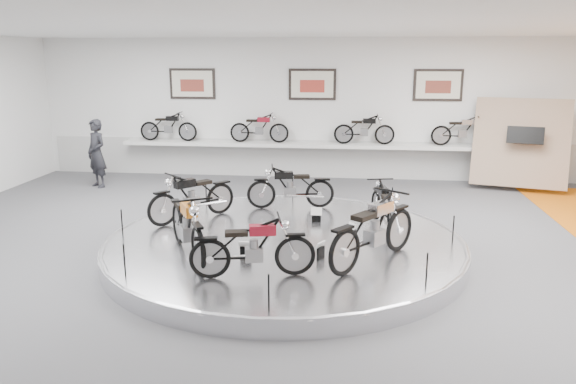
# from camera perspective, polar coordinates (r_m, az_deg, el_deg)

# --- Properties ---
(floor) EXTENTS (16.00, 16.00, 0.00)m
(floor) POSITION_cam_1_polar(r_m,az_deg,el_deg) (9.92, -0.55, -6.92)
(floor) COLOR #4D4D4F
(floor) RESTS_ON ground
(ceiling) EXTENTS (16.00, 16.00, 0.00)m
(ceiling) POSITION_cam_1_polar(r_m,az_deg,el_deg) (9.30, -0.61, 16.82)
(ceiling) COLOR white
(ceiling) RESTS_ON wall_back
(wall_back) EXTENTS (16.00, 0.00, 16.00)m
(wall_back) POSITION_cam_1_polar(r_m,az_deg,el_deg) (16.33, 2.47, 8.42)
(wall_back) COLOR white
(wall_back) RESTS_ON floor
(wall_front) EXTENTS (16.00, 0.00, 16.00)m
(wall_front) POSITION_cam_1_polar(r_m,az_deg,el_deg) (2.91, -18.67, -17.93)
(wall_front) COLOR white
(wall_front) RESTS_ON floor
(dado_band) EXTENTS (15.68, 0.04, 1.10)m
(dado_band) POSITION_cam_1_polar(r_m,az_deg,el_deg) (16.50, 2.41, 3.39)
(dado_band) COLOR #BCBCBA
(dado_band) RESTS_ON floor
(display_platform) EXTENTS (6.40, 6.40, 0.30)m
(display_platform) POSITION_cam_1_polar(r_m,az_deg,el_deg) (10.15, -0.35, -5.54)
(display_platform) COLOR silver
(display_platform) RESTS_ON floor
(platform_rim) EXTENTS (6.40, 6.40, 0.10)m
(platform_rim) POSITION_cam_1_polar(r_m,az_deg,el_deg) (10.11, -0.35, -4.89)
(platform_rim) COLOR #B2B2BA
(platform_rim) RESTS_ON display_platform
(shelf) EXTENTS (11.00, 0.55, 0.10)m
(shelf) POSITION_cam_1_polar(r_m,az_deg,el_deg) (16.15, 2.35, 4.79)
(shelf) COLOR silver
(shelf) RESTS_ON wall_back
(poster_left) EXTENTS (1.35, 0.06, 0.88)m
(poster_left) POSITION_cam_1_polar(r_m,az_deg,el_deg) (16.85, -9.69, 10.79)
(poster_left) COLOR silver
(poster_left) RESTS_ON wall_back
(poster_center) EXTENTS (1.35, 0.06, 0.88)m
(poster_center) POSITION_cam_1_polar(r_m,az_deg,el_deg) (16.24, 2.48, 10.87)
(poster_center) COLOR silver
(poster_center) RESTS_ON wall_back
(poster_right) EXTENTS (1.35, 0.06, 0.88)m
(poster_right) POSITION_cam_1_polar(r_m,az_deg,el_deg) (16.37, 15.01, 10.45)
(poster_right) COLOR silver
(poster_right) RESTS_ON wall_back
(display_panel) EXTENTS (2.56, 1.52, 2.30)m
(display_panel) POSITION_cam_1_polar(r_m,az_deg,el_deg) (16.11, 22.55, 4.63)
(display_panel) COLOR #92785F
(display_panel) RESTS_ON floor
(shelf_bike_a) EXTENTS (1.22, 0.43, 0.73)m
(shelf_bike_a) POSITION_cam_1_polar(r_m,az_deg,el_deg) (16.92, -12.06, 6.33)
(shelf_bike_a) COLOR black
(shelf_bike_a) RESTS_ON shelf
(shelf_bike_b) EXTENTS (1.22, 0.43, 0.73)m
(shelf_bike_b) POSITION_cam_1_polar(r_m,az_deg,el_deg) (16.27, -2.94, 6.33)
(shelf_bike_b) COLOR maroon
(shelf_bike_b) RESTS_ON shelf
(shelf_bike_c) EXTENTS (1.22, 0.43, 0.73)m
(shelf_bike_c) POSITION_cam_1_polar(r_m,az_deg,el_deg) (16.06, 7.74, 6.12)
(shelf_bike_c) COLOR black
(shelf_bike_c) RESTS_ON shelf
(shelf_bike_d) EXTENTS (1.22, 0.43, 0.73)m
(shelf_bike_d) POSITION_cam_1_polar(r_m,az_deg,el_deg) (16.34, 17.30, 5.76)
(shelf_bike_d) COLOR silver
(shelf_bike_d) RESTS_ON shelf
(bike_a) EXTENTS (0.84, 1.59, 0.89)m
(bike_a) POSITION_cam_1_polar(r_m,az_deg,el_deg) (10.72, 9.75, -1.36)
(bike_a) COLOR black
(bike_a) RESTS_ON display_platform
(bike_b) EXTENTS (1.65, 0.81, 0.93)m
(bike_b) POSITION_cam_1_polar(r_m,az_deg,el_deg) (11.98, 0.27, 0.52)
(bike_b) COLOR black
(bike_b) RESTS_ON display_platform
(bike_c) EXTENTS (1.56, 1.64, 0.98)m
(bike_c) POSITION_cam_1_polar(r_m,az_deg,el_deg) (11.26, -9.71, -0.39)
(bike_c) COLOR black
(bike_c) RESTS_ON display_platform
(bike_d) EXTENTS (1.46, 1.93, 1.08)m
(bike_d) POSITION_cam_1_polar(r_m,az_deg,el_deg) (9.19, -10.21, -3.29)
(bike_d) COLOR #C26717
(bike_d) RESTS_ON display_platform
(bike_e) EXTENTS (1.66, 0.89, 0.93)m
(bike_e) POSITION_cam_1_polar(r_m,az_deg,el_deg) (8.26, -3.61, -5.61)
(bike_e) COLOR maroon
(bike_e) RESTS_ON display_platform
(bike_f) EXTENTS (1.65, 1.91, 1.11)m
(bike_f) POSITION_cam_1_polar(r_m,az_deg,el_deg) (8.89, 8.71, -3.74)
(bike_f) COLOR silver
(bike_f) RESTS_ON display_platform
(visitor) EXTENTS (0.81, 0.75, 1.85)m
(visitor) POSITION_cam_1_polar(r_m,az_deg,el_deg) (16.04, -18.86, 3.73)
(visitor) COLOR black
(visitor) RESTS_ON floor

